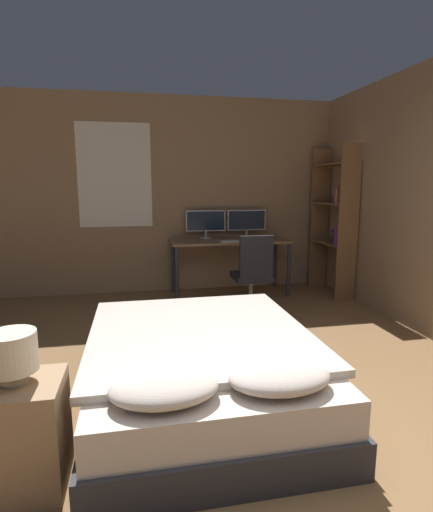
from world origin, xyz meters
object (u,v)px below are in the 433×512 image
desk (230,246)px  monitor_right (247,221)px  bed (202,369)px  bedside_lamp (12,353)px  office_chair (252,281)px  monitor_left (206,222)px  bookshelf (336,215)px  computer_mouse (253,240)px  keyboard (233,241)px  nightstand (20,436)px

desk → monitor_right: (0.30, 0.22, 0.32)m
bed → bedside_lamp: bearing=-148.9°
bed → office_chair: (0.93, 1.94, 0.11)m
monitor_left → bookshelf: (1.71, -0.51, 0.11)m
computer_mouse → keyboard: bearing=180.0°
monitor_left → computer_mouse: bearing=-37.3°
keyboard → bookshelf: size_ratio=0.18×
desk → keyboard: size_ratio=4.59×
computer_mouse → office_chair: size_ratio=0.08×
bed → desk: size_ratio=1.18×
desk → monitor_right: monitor_right is taller
bed → computer_mouse: computer_mouse is taller
desk → office_chair: 0.86m
keyboard → computer_mouse: size_ratio=5.06×
keyboard → nightstand: bearing=-120.5°
desk → computer_mouse: bearing=-38.6°
computer_mouse → office_chair: office_chair is taller
keyboard → desk: bearing=90.0°
bed → office_chair: office_chair is taller
bed → bookshelf: 3.43m
bookshelf → nightstand: bearing=-136.8°
keyboard → bookshelf: bearing=-3.1°
computer_mouse → desk: bearing=141.4°
desk → monitor_left: size_ratio=2.92×
desk → keyboard: keyboard is taller
office_chair → monitor_left: bearing=111.2°
monitor_left → office_chair: monitor_left is taller
nightstand → monitor_right: size_ratio=1.00×
bed → keyboard: bearing=71.6°
computer_mouse → bookshelf: bearing=-3.8°
bedside_lamp → monitor_left: 3.90m
computer_mouse → bookshelf: bookshelf is taller
desk → monitor_right: 0.48m
monitor_right → monitor_left: bearing=180.0°
bookshelf → monitor_left: bearing=163.5°
computer_mouse → office_chair: bearing=-106.5°
monitor_left → monitor_right: (0.59, 0.00, 0.00)m
bed → bookshelf: size_ratio=0.95×
nightstand → office_chair: 3.21m
nightstand → monitor_left: size_ratio=1.00×
bed → computer_mouse: 2.81m
bedside_lamp → desk: size_ratio=0.16×
nightstand → bookshelf: 4.54m
bedside_lamp → office_chair: 3.23m
nightstand → desk: 3.84m
monitor_left → office_chair: size_ratio=0.60×
bed → computer_mouse: (1.11, 2.52, 0.53)m
desk → office_chair: office_chair is taller
nightstand → keyboard: keyboard is taller
nightstand → computer_mouse: bearing=56.0°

